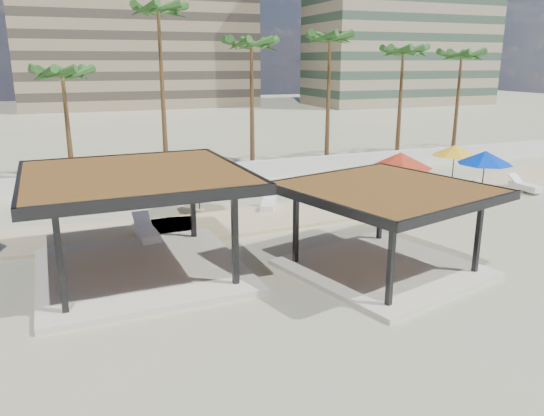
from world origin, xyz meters
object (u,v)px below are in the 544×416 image
at_px(lounger_c, 491,191).
at_px(lounger_d, 524,186).
at_px(pavilion_central, 385,221).
at_px(umbrella_c, 400,160).
at_px(pavilion_west, 137,213).
at_px(lounger_a, 146,232).
at_px(lounger_b, 269,204).

relative_size(lounger_c, lounger_d, 1.00).
distance_m(pavilion_central, lounger_c, 14.13).
bearing_deg(umbrella_c, lounger_c, 4.89).
bearing_deg(lounger_c, pavilion_west, 77.86).
xyz_separation_m(lounger_a, lounger_b, (6.68, 2.46, -0.02)).
xyz_separation_m(pavilion_central, umbrella_c, (5.26, 6.68, 0.75)).
xyz_separation_m(pavilion_west, lounger_b, (7.43, 6.05, -1.92)).
height_order(pavilion_central, umbrella_c, pavilion_central).
height_order(lounger_a, lounger_b, lounger_a).
xyz_separation_m(pavilion_central, lounger_d, (14.74, 7.39, -1.57)).
xyz_separation_m(lounger_a, lounger_d, (22.39, 0.65, -0.02)).
bearing_deg(lounger_d, pavilion_west, 98.04).
distance_m(umbrella_c, lounger_c, 7.18).
bearing_deg(lounger_b, umbrella_c, -84.97).
distance_m(pavilion_central, lounger_b, 9.38).
relative_size(umbrella_c, lounger_c, 1.95).
bearing_deg(lounger_a, lounger_d, -91.65).
height_order(lounger_b, lounger_c, lounger_b).
xyz_separation_m(pavilion_central, lounger_c, (12.02, 7.26, -1.58)).
bearing_deg(umbrella_c, lounger_d, 4.26).
height_order(lounger_b, lounger_d, lounger_d).
bearing_deg(lounger_d, lounger_a, 89.31).
distance_m(pavilion_central, pavilion_west, 8.98).
relative_size(pavilion_central, lounger_c, 3.71).
relative_size(umbrella_c, lounger_a, 1.73).
bearing_deg(lounger_c, lounger_a, 67.98).
bearing_deg(pavilion_central, lounger_b, 81.29).
bearing_deg(pavilion_west, umbrella_c, 13.16).
relative_size(umbrella_c, lounger_b, 1.92).
height_order(pavilion_central, pavilion_west, pavilion_west).
relative_size(pavilion_central, lounger_d, 3.71).
xyz_separation_m(pavilion_central, lounger_b, (-0.97, 9.19, -1.57)).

